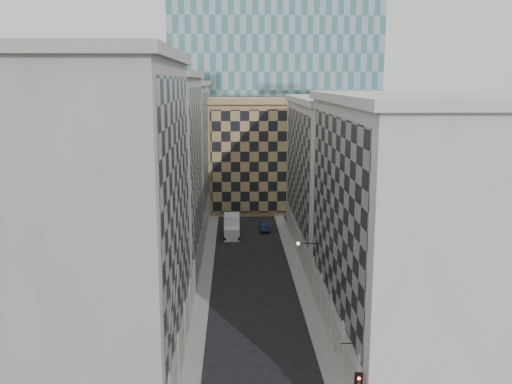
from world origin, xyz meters
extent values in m
cube|color=gray|center=(-5.25, 30.00, 0.07)|extent=(1.50, 100.00, 0.15)
cube|color=gray|center=(5.25, 30.00, 0.07)|extent=(1.50, 100.00, 0.15)
cube|color=gray|center=(-11.00, 11.00, 11.50)|extent=(10.00, 22.00, 23.00)
cube|color=gray|center=(-6.12, 11.00, 13.00)|extent=(0.25, 19.36, 18.00)
cube|color=gray|center=(-6.20, 11.00, 1.60)|extent=(0.45, 21.12, 3.20)
cube|color=gray|center=(-11.00, 11.00, 23.35)|extent=(10.80, 22.80, 0.70)
cylinder|color=gray|center=(-6.35, 8.25, 2.20)|extent=(0.90, 0.90, 4.40)
cylinder|color=gray|center=(-6.35, 13.75, 2.20)|extent=(0.90, 0.90, 4.40)
cylinder|color=gray|center=(-6.35, 19.25, 2.20)|extent=(0.90, 0.90, 4.40)
cube|color=gray|center=(-11.00, 33.00, 11.00)|extent=(10.00, 22.00, 22.00)
cube|color=gray|center=(-6.12, 33.00, 12.50)|extent=(0.25, 19.36, 17.00)
cube|color=gray|center=(-6.20, 33.00, 1.60)|extent=(0.45, 21.12, 3.20)
cube|color=gray|center=(-11.00, 33.00, 22.35)|extent=(10.80, 22.80, 0.70)
cylinder|color=gray|center=(-6.35, 24.75, 2.20)|extent=(0.90, 0.90, 4.40)
cylinder|color=gray|center=(-6.35, 30.25, 2.20)|extent=(0.90, 0.90, 4.40)
cylinder|color=gray|center=(-6.35, 35.75, 2.20)|extent=(0.90, 0.90, 4.40)
cylinder|color=gray|center=(-6.35, 41.25, 2.20)|extent=(0.90, 0.90, 4.40)
cube|color=gray|center=(-11.00, 55.00, 10.50)|extent=(10.00, 22.00, 21.00)
cube|color=gray|center=(-6.12, 55.00, 12.00)|extent=(0.25, 19.36, 16.00)
cube|color=gray|center=(-6.20, 55.00, 1.60)|extent=(0.45, 21.12, 3.20)
cube|color=gray|center=(-11.00, 55.00, 21.35)|extent=(10.80, 22.80, 0.70)
cylinder|color=gray|center=(-6.35, 46.75, 2.20)|extent=(0.90, 0.90, 4.40)
cylinder|color=gray|center=(-6.35, 52.25, 2.20)|extent=(0.90, 0.90, 4.40)
cylinder|color=gray|center=(-6.35, 57.75, 2.20)|extent=(0.90, 0.90, 4.40)
cylinder|color=gray|center=(-6.35, 63.25, 2.20)|extent=(0.90, 0.90, 4.40)
cube|color=#B4AEA5|center=(11.00, 15.00, 10.00)|extent=(10.00, 26.00, 20.00)
cube|color=gray|center=(6.12, 15.00, 11.50)|extent=(0.25, 22.88, 15.00)
cube|color=#B4AEA5|center=(6.20, 15.00, 1.60)|extent=(0.45, 24.96, 3.20)
cube|color=#B4AEA5|center=(11.00, 15.00, 20.35)|extent=(10.80, 26.80, 0.70)
cylinder|color=#B4AEA5|center=(6.35, 9.80, 2.20)|extent=(0.90, 0.90, 4.40)
cylinder|color=#B4AEA5|center=(6.35, 15.00, 2.20)|extent=(0.90, 0.90, 4.40)
cylinder|color=#B4AEA5|center=(6.35, 20.20, 2.20)|extent=(0.90, 0.90, 4.40)
cylinder|color=#B4AEA5|center=(6.35, 25.40, 2.20)|extent=(0.90, 0.90, 4.40)
cube|color=#B4AEA5|center=(11.00, 42.00, 9.50)|extent=(10.00, 28.00, 19.00)
cube|color=gray|center=(6.12, 42.00, 11.00)|extent=(0.25, 24.64, 14.00)
cube|color=#B4AEA5|center=(6.20, 42.00, 1.60)|extent=(0.45, 26.88, 3.20)
cube|color=#B4AEA5|center=(11.00, 42.00, 19.35)|extent=(10.80, 28.80, 0.70)
cube|color=#9D7B53|center=(2.00, 68.00, 9.00)|extent=(16.00, 14.00, 18.00)
cube|color=tan|center=(2.00, 60.90, 9.00)|extent=(15.20, 0.25, 16.50)
cube|color=#9D7B53|center=(2.00, 68.00, 18.40)|extent=(16.80, 14.80, 0.80)
cube|color=#2F2925|center=(0.00, 82.00, 14.00)|extent=(6.00, 6.00, 28.00)
cube|color=#2F2925|center=(0.00, 82.00, 28.70)|extent=(7.00, 7.00, 1.40)
cylinder|color=gray|center=(-5.90, 4.00, 8.00)|extent=(0.10, 2.33, 2.33)
cylinder|color=gray|center=(-5.90, 8.00, 8.00)|extent=(0.10, 2.33, 2.33)
cylinder|color=black|center=(5.10, 24.00, 6.20)|extent=(1.80, 0.08, 0.08)
sphere|color=#FFE5B2|center=(4.20, 24.00, 6.20)|extent=(0.36, 0.36, 0.36)
cube|color=black|center=(5.54, 2.58, 3.64)|extent=(0.36, 0.31, 1.02)
cube|color=black|center=(5.57, 2.75, 3.64)|extent=(0.51, 0.12, 1.16)
sphere|color=#FF0C07|center=(5.52, 2.44, 3.98)|extent=(0.19, 0.19, 0.19)
sphere|color=#331E05|center=(5.52, 2.44, 3.64)|extent=(0.19, 0.19, 0.19)
cube|color=white|center=(-2.33, 47.36, 0.86)|extent=(2.11, 2.30, 1.72)
cube|color=white|center=(-2.33, 49.85, 1.49)|extent=(2.21, 3.45, 2.97)
cylinder|color=black|center=(-3.28, 46.59, 0.43)|extent=(0.29, 0.86, 0.86)
cylinder|color=black|center=(-1.37, 46.59, 0.43)|extent=(0.29, 0.86, 0.86)
cylinder|color=black|center=(-3.29, 51.00, 0.43)|extent=(0.29, 0.86, 0.86)
cylinder|color=black|center=(-1.38, 51.00, 0.43)|extent=(0.29, 0.86, 0.86)
imported|color=#0E1A36|center=(2.40, 52.07, 0.62)|extent=(1.40, 3.77, 1.23)
cylinder|color=black|center=(5.60, 6.68, 4.21)|extent=(0.81, 0.14, 0.06)
cube|color=tan|center=(4.90, 6.68, 3.80)|extent=(0.13, 0.71, 0.71)
camera|label=1|loc=(-1.96, -28.94, 21.71)|focal=40.00mm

